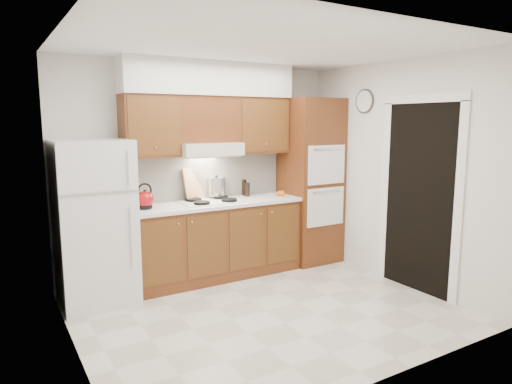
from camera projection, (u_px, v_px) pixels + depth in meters
floor at (266, 311)px, 4.63m from camera, size 3.60×3.60×0.00m
ceiling at (267, 45)px, 4.23m from camera, size 3.60×3.60×0.00m
wall_back at (203, 170)px, 5.70m from camera, size 3.60×0.02×2.60m
wall_left at (70, 201)px, 3.52m from camera, size 0.02×3.00×2.60m
wall_right at (397, 173)px, 5.34m from camera, size 0.02×3.00×2.60m
fridge at (94, 222)px, 4.75m from camera, size 0.75×0.72×1.72m
base_cabinets at (216, 241)px, 5.59m from camera, size 2.11×0.60×0.90m
countertop at (216, 203)px, 5.51m from camera, size 2.13×0.62×0.04m
backsplash at (205, 176)px, 5.71m from camera, size 2.11×0.03×0.56m
oven_cabinet at (310, 181)px, 6.19m from camera, size 0.70×0.65×2.20m
upper_cab_left at (150, 126)px, 5.11m from camera, size 0.63×0.33×0.70m
upper_cab_right at (259, 125)px, 5.84m from camera, size 0.73×0.33×0.70m
range_hood at (208, 149)px, 5.45m from camera, size 0.75×0.45×0.15m
upper_cab_over_hood at (206, 119)px, 5.45m from camera, size 0.75×0.33×0.55m
soffit at (209, 79)px, 5.39m from camera, size 2.13×0.36×0.40m
cooktop at (211, 201)px, 5.50m from camera, size 0.74×0.50×0.01m
doorway at (419, 199)px, 5.08m from camera, size 0.02×0.90×2.10m
wall_clock at (365, 101)px, 5.67m from camera, size 0.02×0.30×0.30m
kettle at (145, 200)px, 5.05m from camera, size 0.23×0.23×0.19m
cutting_board at (194, 184)px, 5.61m from camera, size 0.32×0.21×0.41m
stock_pot at (217, 187)px, 5.73m from camera, size 0.24×0.24×0.23m
condiment_a at (244, 187)px, 5.98m from camera, size 0.07×0.07×0.21m
condiment_b at (248, 190)px, 5.89m from camera, size 0.07×0.07×0.18m
condiment_c at (247, 189)px, 5.92m from camera, size 0.08×0.08×0.17m
orange_near at (282, 193)px, 5.91m from camera, size 0.10×0.10×0.08m
orange_far at (279, 193)px, 5.92m from camera, size 0.08×0.08×0.07m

